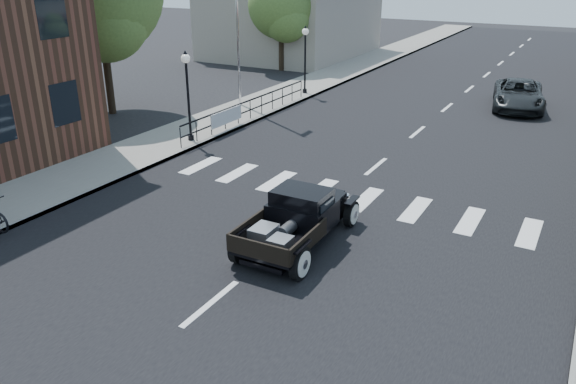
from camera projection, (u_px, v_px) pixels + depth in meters
The scene contains 13 objects.
ground at pixel (279, 247), 14.62m from camera, with size 120.00×120.00×0.00m, color black.
road at pixel (436, 117), 26.72m from camera, with size 14.00×80.00×0.02m, color black.
road_markings at pixel (403, 145), 22.69m from camera, with size 12.00×60.00×0.06m, color silver, non-canonical shape.
sidewalk_left at pixel (282, 96), 30.52m from camera, with size 3.00×80.00×0.15m, color gray.
low_building_left at pixel (292, 22), 43.00m from camera, with size 10.00×12.00×5.00m, color #ABA18F.
railing at pixel (250, 108), 25.72m from camera, with size 0.08×10.00×1.00m, color black, non-canonical shape.
banner at pixel (227, 122), 24.15m from camera, with size 0.04×2.20×0.60m, color silver, non-canonical shape.
lamp_post_b at pixel (188, 97), 22.14m from camera, with size 0.36×0.36×3.57m, color black, non-canonical shape.
lamp_post_c at pixel (305, 60), 30.21m from camera, with size 0.36×0.36×3.57m, color black, non-canonical shape.
big_tree_near at pixel (102, 22), 25.72m from camera, with size 5.85×5.85×8.59m, color #48642B, non-canonical shape.
big_tree_far at pixel (281, 21), 36.77m from camera, with size 4.34×4.34×6.37m, color #48642B, non-canonical shape.
hotrod_pickup at pixel (298, 218), 14.49m from camera, with size 2.03×4.36×1.51m, color black, non-canonical shape.
second_car at pixel (518, 95), 27.93m from camera, with size 2.32×5.02×1.40m, color black.
Camera 1 is at (6.50, -11.21, 6.94)m, focal length 35.00 mm.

